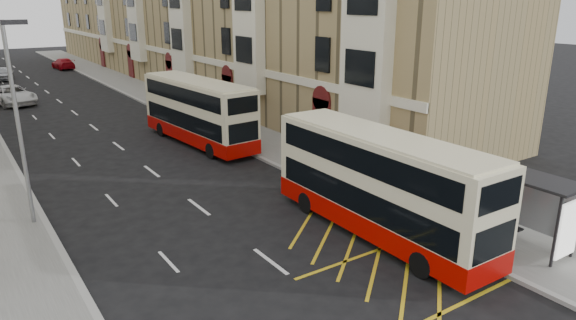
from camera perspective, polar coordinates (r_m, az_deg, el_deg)
ground at (r=15.74m, az=6.18°, el=-16.92°), size 200.00×200.00×0.00m
pavement_right at (r=43.98m, az=-11.29°, el=5.59°), size 4.00×120.00×0.15m
kerb_right at (r=43.27m, az=-13.73°, el=5.24°), size 0.25×120.00×0.15m
road_markings at (r=56.15m, az=-25.05°, el=6.75°), size 10.00×110.00×0.01m
terrace_right at (r=59.95m, az=-11.49°, el=15.84°), size 10.75×79.00×15.25m
bus_shelter at (r=20.49m, az=25.33°, el=-3.46°), size 1.65×4.25×2.70m
guard_railing at (r=22.92m, az=8.98°, el=-3.22°), size 0.06×6.56×1.01m
street_lamp_near at (r=22.30m, az=-27.79°, el=4.51°), size 0.93×0.18×8.00m
double_decker_front at (r=19.96m, az=10.08°, el=-2.70°), size 2.41×10.24×4.08m
double_decker_rear at (r=32.91m, az=-9.98°, el=5.30°), size 3.18×10.42×4.09m
pedestrian_near at (r=20.34m, az=20.52°, el=-6.30°), size 0.70×0.49×1.81m
pedestrian_mid at (r=20.65m, az=28.47°, el=-6.98°), size 0.94×0.77×1.83m
pedestrian_far at (r=20.73m, az=19.04°, el=-5.51°), size 1.22×0.82×1.93m
white_van at (r=51.45m, az=-28.34°, el=6.37°), size 3.91×6.29×1.62m
car_silver at (r=67.63m, az=-29.04°, el=8.40°), size 2.69×4.62×1.48m
car_red at (r=75.07m, az=-23.71°, el=9.78°), size 2.34×5.06×1.43m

